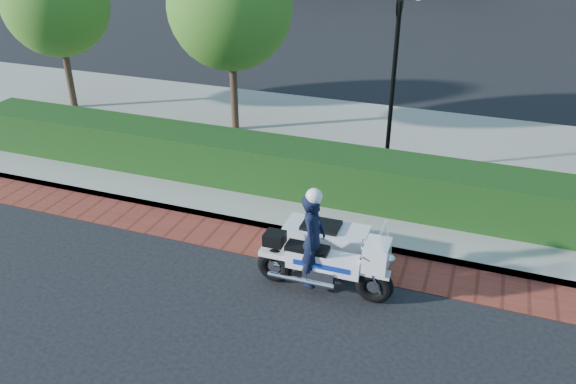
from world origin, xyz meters
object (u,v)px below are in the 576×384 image
(tree_b, at_px, (230,7))
(police_motorcycle, at_px, (324,247))
(lamppost, at_px, (396,52))
(tree_a, at_px, (56,4))

(tree_b, bearing_deg, police_motorcycle, -52.90)
(lamppost, distance_m, tree_a, 10.09)
(lamppost, relative_size, police_motorcycle, 1.80)
(lamppost, bearing_deg, tree_a, 172.59)
(lamppost, relative_size, tree_a, 0.92)
(tree_b, xyz_separation_m, police_motorcycle, (4.30, -5.69, -2.78))
(lamppost, distance_m, tree_b, 4.71)
(tree_b, distance_m, police_motorcycle, 7.66)
(lamppost, height_order, police_motorcycle, lamppost)
(lamppost, bearing_deg, tree_b, 163.89)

